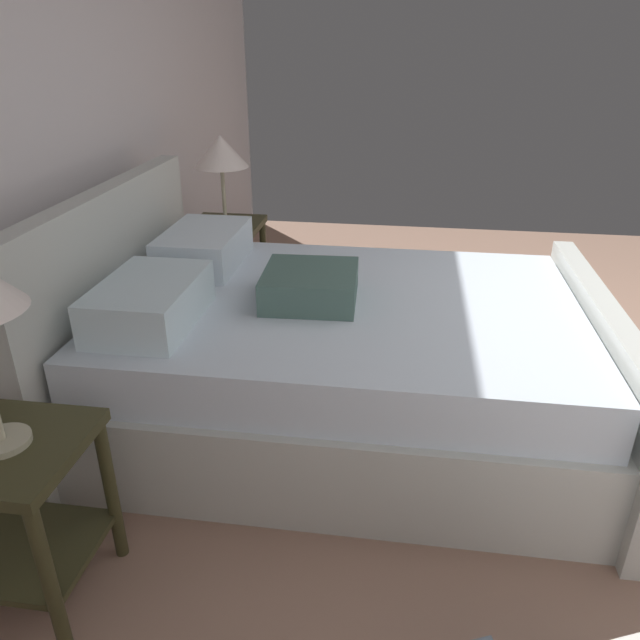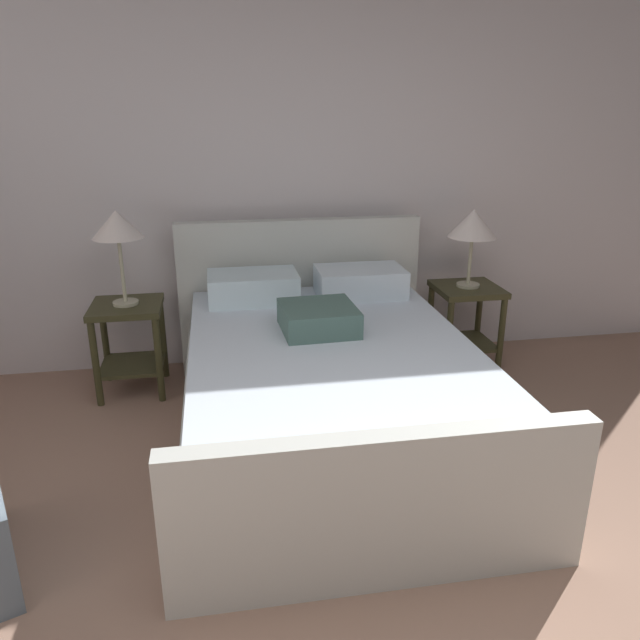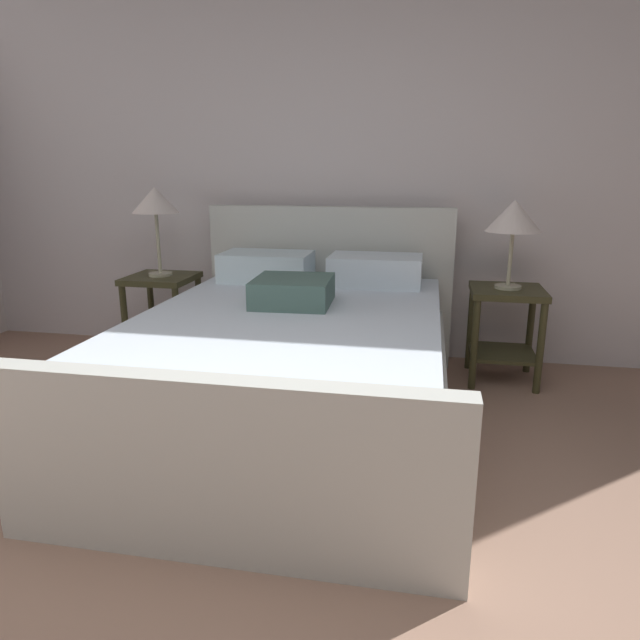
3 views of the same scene
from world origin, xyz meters
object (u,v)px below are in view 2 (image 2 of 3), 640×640
object	(u,v)px
table_lamp_right	(473,225)
nightstand_left	(129,333)
table_lamp_left	(117,227)
nightstand_right	(466,313)
bed	(327,383)

from	to	relation	value
table_lamp_right	nightstand_left	world-z (taller)	table_lamp_right
nightstand_left	table_lamp_left	bearing A→B (deg)	-63.43
table_lamp_right	nightstand_right	bearing A→B (deg)	-135.00
nightstand_right	table_lamp_right	xyz separation A→B (m)	(0.00, 0.00, 0.63)
nightstand_right	table_lamp_right	bearing A→B (deg)	45.00
nightstand_right	nightstand_left	world-z (taller)	same
bed	table_lamp_right	world-z (taller)	table_lamp_right
table_lamp_right	table_lamp_left	world-z (taller)	table_lamp_left
table_lamp_right	nightstand_left	size ratio (longest dim) A/B	0.90
table_lamp_right	table_lamp_left	size ratio (longest dim) A/B	0.90
bed	table_lamp_left	world-z (taller)	table_lamp_left
table_lamp_right	bed	bearing A→B (deg)	-144.06
bed	nightstand_left	bearing A→B (deg)	144.31
bed	nightstand_left	size ratio (longest dim) A/B	3.80
bed	nightstand_left	world-z (taller)	bed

